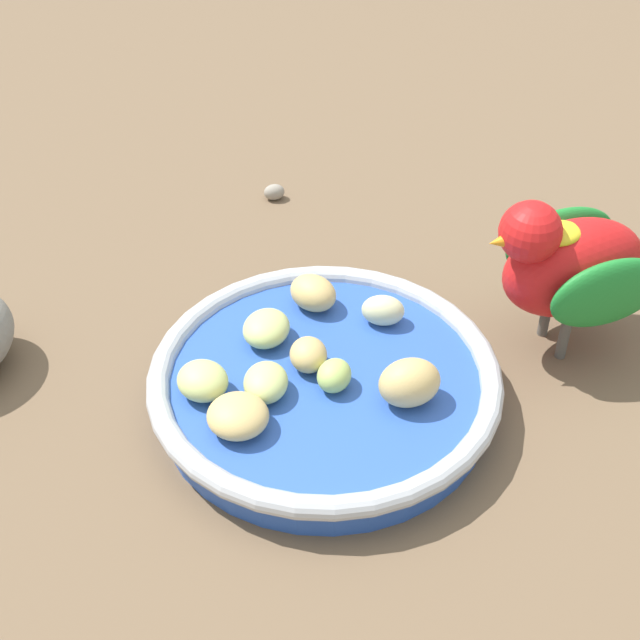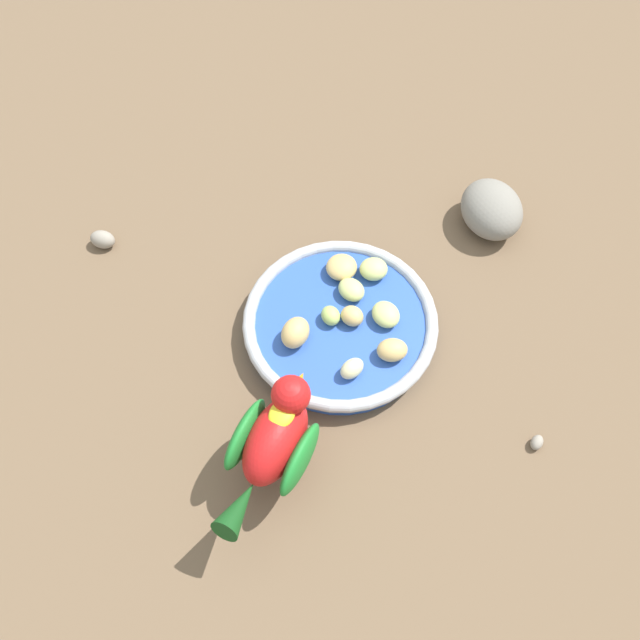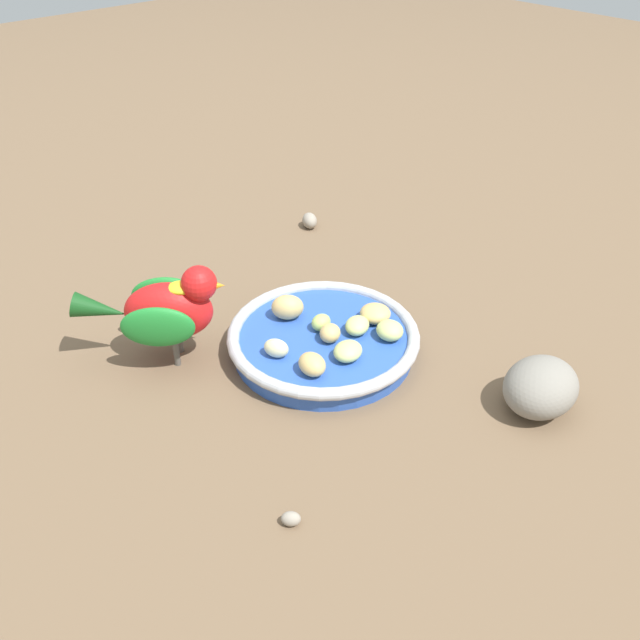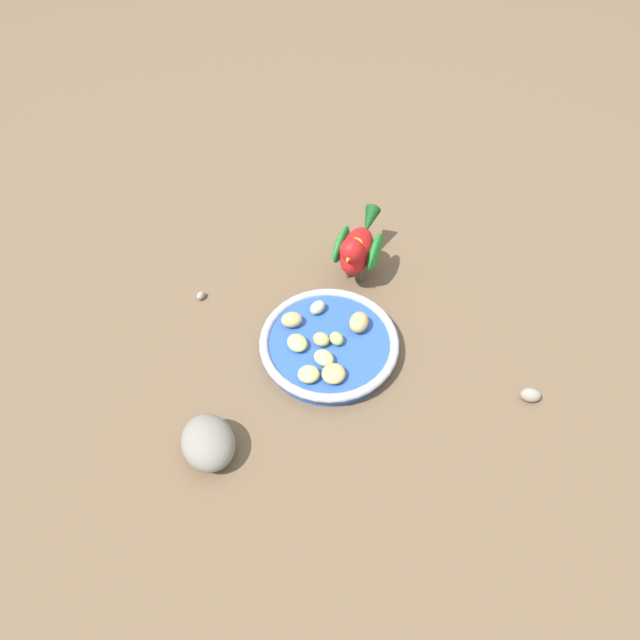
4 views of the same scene
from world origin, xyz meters
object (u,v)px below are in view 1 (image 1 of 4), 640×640
Objects in this scene: parrot at (579,262)px; apple_piece_5 at (308,355)px; apple_piece_3 at (313,293)px; apple_piece_1 at (409,383)px; apple_piece_2 at (266,382)px; apple_piece_6 at (238,416)px; apple_piece_7 at (203,381)px; apple_piece_0 at (333,377)px; apple_piece_8 at (383,310)px; apple_piece_4 at (266,328)px; feeding_bowl at (325,384)px; pebble_1 at (274,192)px.

apple_piece_5 is at bearing -1.29° from parrot.
apple_piece_1 is at bearing 63.66° from apple_piece_3.
apple_piece_2 is 0.90× the size of apple_piece_6.
apple_piece_6 and apple_piece_7 have the same top height.
apple_piece_0 is at bearing 68.39° from apple_piece_5.
apple_piece_1 is 0.08m from apple_piece_8.
apple_piece_7 is at bearing -4.79° from apple_piece_4.
apple_piece_1 is 0.13m from apple_piece_7.
apple_piece_4 is at bearing -101.04° from feeding_bowl.
apple_piece_0 is 0.03m from apple_piece_5.
apple_piece_8 reaches higher than apple_piece_4.
apple_piece_8 reaches higher than apple_piece_0.
apple_piece_3 is at bearing -20.99° from parrot.
apple_piece_1 is at bearing 118.35° from apple_piece_7.
apple_piece_7 and apple_piece_8 have the same top height.
apple_piece_6 is at bearing -11.58° from apple_piece_8.
pebble_1 is at bearing -155.85° from apple_piece_7.
apple_piece_7 is at bearing -0.21° from parrot.
apple_piece_4 reaches higher than pebble_1.
pebble_1 is (-0.05, -0.28, -0.06)m from parrot.
parrot is (-0.17, 0.14, 0.04)m from apple_piece_2.
apple_piece_7 is at bearing -110.15° from apple_piece_6.
apple_piece_4 is at bearing -158.07° from apple_piece_6.
apple_piece_1 reaches higher than apple_piece_5.
feeding_bowl is at bearing -5.57° from apple_piece_8.
apple_piece_4 is (-0.01, -0.05, 0.02)m from feeding_bowl.
feeding_bowl is at bearing 2.23° from parrot.
apple_piece_6 is (0.06, -0.03, 0.00)m from apple_piece_0.
apple_piece_5 reaches higher than feeding_bowl.
apple_piece_1 is at bearing 40.13° from apple_piece_8.
feeding_bowl is at bearing -126.53° from apple_piece_0.
apple_piece_8 reaches higher than apple_piece_2.
apple_piece_3 reaches higher than pebble_1.
apple_piece_2 reaches higher than pebble_1.
apple_piece_3 is at bearing -151.29° from apple_piece_5.
apple_piece_1 reaches higher than apple_piece_3.
apple_piece_7 is (-0.01, -0.04, 0.00)m from apple_piece_6.
pebble_1 is (-0.14, -0.12, -0.03)m from apple_piece_3.
apple_piece_4 is 0.08m from apple_piece_8.
pebble_1 is (-0.19, -0.15, -0.03)m from apple_piece_5.
apple_piece_8 is at bearing 162.94° from apple_piece_5.
apple_piece_6 is at bearing 3.99° from apple_piece_2.
apple_piece_8 is at bearing 174.43° from feeding_bowl.
apple_piece_1 is 0.07m from apple_piece_5.
parrot is (-0.08, 0.16, 0.03)m from apple_piece_3.
apple_piece_6 is (0.07, -0.02, 0.02)m from feeding_bowl.
apple_piece_4 is (-0.02, -0.06, 0.00)m from apple_piece_0.
apple_piece_6 and apple_piece_8 have the same top height.
apple_piece_0 is 0.75× the size of apple_piece_7.
apple_piece_1 reaches higher than apple_piece_7.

